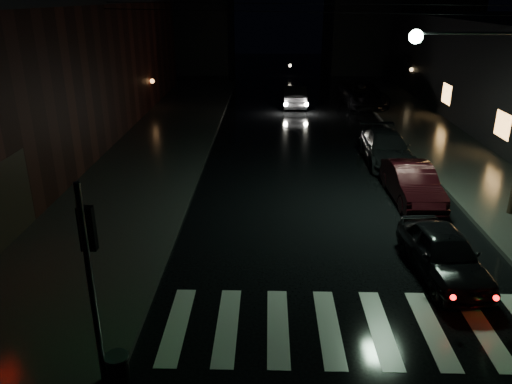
# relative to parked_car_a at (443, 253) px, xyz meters

# --- Properties ---
(ground) EXTENTS (120.00, 120.00, 0.00)m
(ground) POSITION_rel_parked_car_a_xyz_m (-5.80, -3.00, -0.67)
(ground) COLOR black
(ground) RESTS_ON ground
(sidewalk_left) EXTENTS (6.00, 44.00, 0.15)m
(sidewalk_left) POSITION_rel_parked_car_a_xyz_m (-10.80, 11.00, -0.60)
(sidewalk_left) COLOR #282826
(sidewalk_left) RESTS_ON ground
(sidewalk_right) EXTENTS (4.00, 44.00, 0.15)m
(sidewalk_right) POSITION_rel_parked_car_a_xyz_m (4.20, 11.00, -0.60)
(sidewalk_right) COLOR #282826
(sidewalk_right) RESTS_ON ground
(building_left) EXTENTS (10.00, 36.00, 7.00)m
(building_left) POSITION_rel_parked_car_a_xyz_m (-17.80, 13.00, 2.83)
(building_left) COLOR black
(building_left) RESTS_ON ground
(building_far_left) EXTENTS (14.00, 10.00, 8.00)m
(building_far_left) POSITION_rel_parked_car_a_xyz_m (-15.80, 42.00, 3.33)
(building_far_left) COLOR black
(building_far_left) RESTS_ON ground
(building_far_right) EXTENTS (14.00, 10.00, 7.00)m
(building_far_right) POSITION_rel_parked_car_a_xyz_m (8.20, 42.00, 2.83)
(building_far_right) COLOR black
(building_far_right) RESTS_ON ground
(crosswalk) EXTENTS (9.00, 3.00, 0.01)m
(crosswalk) POSITION_rel_parked_car_a_xyz_m (-2.80, -2.50, -0.67)
(crosswalk) COLOR beige
(crosswalk) RESTS_ON ground
(signal_pole_corner) EXTENTS (0.68, 0.61, 4.20)m
(signal_pole_corner) POSITION_rel_parked_car_a_xyz_m (-7.94, -4.46, 0.87)
(signal_pole_corner) COLOR slate
(signal_pole_corner) RESTS_ON ground
(parked_car_a) EXTENTS (1.95, 4.08, 1.34)m
(parked_car_a) POSITION_rel_parked_car_a_xyz_m (0.00, 0.00, 0.00)
(parked_car_a) COLOR black
(parked_car_a) RESTS_ON ground
(parked_car_b) EXTENTS (1.57, 4.28, 1.40)m
(parked_car_b) POSITION_rel_parked_car_a_xyz_m (0.58, 5.44, 0.03)
(parked_car_b) COLOR black
(parked_car_b) RESTS_ON ground
(parked_car_c) EXTENTS (1.99, 4.89, 1.42)m
(parked_car_c) POSITION_rel_parked_car_a_xyz_m (0.60, 10.13, 0.04)
(parked_car_c) COLOR black
(parked_car_c) RESTS_ON ground
(parked_car_d) EXTENTS (3.07, 6.02, 1.63)m
(parked_car_d) POSITION_rel_parked_car_a_xyz_m (1.80, 23.05, 0.14)
(parked_car_d) COLOR black
(parked_car_d) RESTS_ON ground
(oncoming_car) EXTENTS (1.59, 4.48, 1.47)m
(oncoming_car) POSITION_rel_parked_car_a_xyz_m (-3.07, 22.77, 0.06)
(oncoming_car) COLOR black
(oncoming_car) RESTS_ON ground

